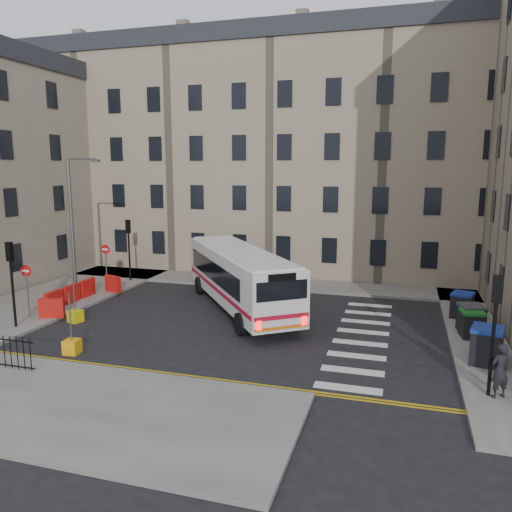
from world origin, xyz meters
The scene contains 22 objects.
ground centered at (0.00, 0.00, 0.00)m, with size 120.00×120.00×0.00m, color black.
pavement_north centered at (-6.00, 8.60, 0.07)m, with size 36.00×3.20×0.15m, color slate.
pavement_east centered at (9.00, 4.00, 0.07)m, with size 2.40×26.00×0.15m, color slate.
pavement_west centered at (-14.00, 1.00, 0.07)m, with size 6.00×22.00×0.15m, color slate.
pavement_sw centered at (-7.00, -10.00, 0.07)m, with size 20.00×6.00×0.15m, color slate.
terrace_north centered at (-7.00, 15.50, 8.62)m, with size 38.30×10.80×17.20m.
traffic_light_east centered at (8.60, -5.50, 2.87)m, with size 0.28×0.22×4.10m.
traffic_light_nw centered at (-12.00, 6.50, 2.87)m, with size 0.28×0.22×4.10m.
traffic_light_sw centered at (-12.00, -4.00, 2.87)m, with size 0.28×0.22×4.10m.
streetlamp centered at (-13.00, 2.00, 4.34)m, with size 0.50×0.22×8.14m.
no_entry_north centered at (-12.50, 4.50, 2.08)m, with size 0.60×0.08×3.00m.
no_entry_south centered at (-12.50, -2.50, 2.08)m, with size 0.60×0.08×3.00m.
roadworks_barriers centered at (-11.84, 0.50, 0.65)m, with size 1.66×6.26×1.00m.
bus centered at (-2.82, 2.46, 1.87)m, with size 9.19×11.14×3.23m.
wheelie_bin_a centered at (8.92, -2.52, 0.88)m, with size 1.42×1.55×1.45m.
wheelie_bin_b centered at (9.04, -1.76, 0.72)m, with size 1.16×1.25×1.14m.
wheelie_bin_c centered at (8.74, 0.63, 0.76)m, with size 1.10×1.22×1.21m.
wheelie_bin_d centered at (8.80, 1.33, 0.81)m, with size 1.28×1.39×1.30m.
wheelie_bin_e centered at (8.65, 3.73, 0.80)m, with size 1.31×1.41×1.28m.
pedestrian centered at (8.88, -5.58, 1.08)m, with size 0.68×0.45×1.86m, color black.
bollard_yellow centered at (-10.00, -2.17, 0.30)m, with size 0.60×0.60×0.60m, color #CABC0B.
bollard_chevron centered at (-7.41, -5.92, 0.30)m, with size 0.60×0.60×0.60m, color #F0A40E.
Camera 1 is at (5.60, -22.71, 7.66)m, focal length 35.00 mm.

